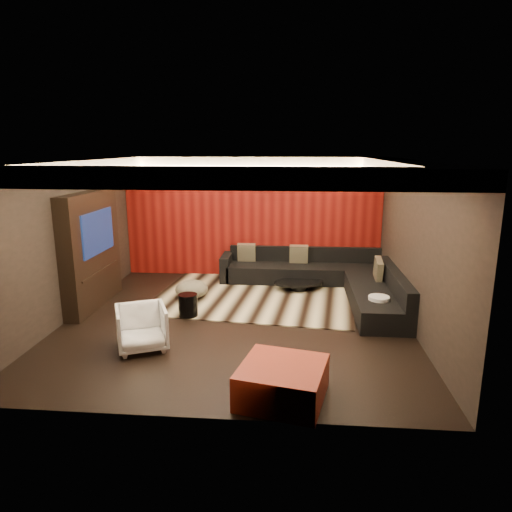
# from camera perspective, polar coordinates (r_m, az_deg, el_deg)

# --- Properties ---
(floor) EXTENTS (6.00, 6.00, 0.02)m
(floor) POSITION_cam_1_polar(r_m,az_deg,el_deg) (8.19, -2.48, -8.17)
(floor) COLOR black
(floor) RESTS_ON ground
(ceiling) EXTENTS (6.00, 6.00, 0.02)m
(ceiling) POSITION_cam_1_polar(r_m,az_deg,el_deg) (7.62, -2.69, 11.96)
(ceiling) COLOR silver
(ceiling) RESTS_ON ground
(wall_back) EXTENTS (6.00, 0.02, 2.80)m
(wall_back) POSITION_cam_1_polar(r_m,az_deg,el_deg) (10.73, -0.50, 4.84)
(wall_back) COLOR black
(wall_back) RESTS_ON ground
(wall_left) EXTENTS (0.02, 6.00, 2.80)m
(wall_left) POSITION_cam_1_polar(r_m,az_deg,el_deg) (8.70, -22.65, 1.76)
(wall_left) COLOR black
(wall_left) RESTS_ON ground
(wall_right) EXTENTS (0.02, 6.00, 2.80)m
(wall_right) POSITION_cam_1_polar(r_m,az_deg,el_deg) (7.98, 19.39, 1.06)
(wall_right) COLOR black
(wall_right) RESTS_ON ground
(red_feature_wall) EXTENTS (5.98, 0.05, 2.78)m
(red_feature_wall) POSITION_cam_1_polar(r_m,az_deg,el_deg) (10.69, -0.52, 4.81)
(red_feature_wall) COLOR #6B0C0A
(red_feature_wall) RESTS_ON ground
(soffit_back) EXTENTS (6.00, 0.60, 0.22)m
(soffit_back) POSITION_cam_1_polar(r_m,az_deg,el_deg) (10.31, -0.68, 11.69)
(soffit_back) COLOR silver
(soffit_back) RESTS_ON ground
(soffit_front) EXTENTS (6.00, 0.60, 0.22)m
(soffit_front) POSITION_cam_1_polar(r_m,az_deg,el_deg) (4.96, -6.82, 9.70)
(soffit_front) COLOR silver
(soffit_front) RESTS_ON ground
(soffit_left) EXTENTS (0.60, 4.80, 0.22)m
(soffit_left) POSITION_cam_1_polar(r_m,az_deg,el_deg) (8.42, -21.55, 10.38)
(soffit_left) COLOR silver
(soffit_left) RESTS_ON ground
(soffit_right) EXTENTS (0.60, 4.80, 0.22)m
(soffit_right) POSITION_cam_1_polar(r_m,az_deg,el_deg) (7.75, 17.89, 10.47)
(soffit_right) COLOR silver
(soffit_right) RESTS_ON ground
(cove_back) EXTENTS (4.80, 0.08, 0.04)m
(cove_back) POSITION_cam_1_polar(r_m,az_deg,el_deg) (9.97, -0.87, 11.11)
(cove_back) COLOR #FFD899
(cove_back) RESTS_ON ground
(cove_front) EXTENTS (4.80, 0.08, 0.04)m
(cove_front) POSITION_cam_1_polar(r_m,az_deg,el_deg) (5.30, -6.05, 8.98)
(cove_front) COLOR #FFD899
(cove_front) RESTS_ON ground
(cove_left) EXTENTS (0.08, 4.80, 0.04)m
(cove_left) POSITION_cam_1_polar(r_m,az_deg,el_deg) (8.28, -19.35, 9.89)
(cove_left) COLOR #FFD899
(cove_left) RESTS_ON ground
(cove_right) EXTENTS (0.08, 4.80, 0.04)m
(cove_right) POSITION_cam_1_polar(r_m,az_deg,el_deg) (7.68, 15.33, 9.95)
(cove_right) COLOR #FFD899
(cove_right) RESTS_ON ground
(tv_surround) EXTENTS (0.30, 2.00, 2.20)m
(tv_surround) POSITION_cam_1_polar(r_m,az_deg,el_deg) (9.21, -19.91, 0.69)
(tv_surround) COLOR black
(tv_surround) RESTS_ON ground
(tv_screen) EXTENTS (0.04, 1.30, 0.80)m
(tv_screen) POSITION_cam_1_polar(r_m,az_deg,el_deg) (9.08, -19.17, 2.83)
(tv_screen) COLOR black
(tv_screen) RESTS_ON ground
(tv_shelf) EXTENTS (0.04, 1.60, 0.04)m
(tv_shelf) POSITION_cam_1_polar(r_m,az_deg,el_deg) (9.24, -18.82, -1.74)
(tv_shelf) COLOR black
(tv_shelf) RESTS_ON ground
(rug) EXTENTS (4.29, 3.40, 0.02)m
(rug) POSITION_cam_1_polar(r_m,az_deg,el_deg) (9.46, -0.13, -5.02)
(rug) COLOR beige
(rug) RESTS_ON floor
(coffee_table) EXTENTS (1.27, 1.27, 0.18)m
(coffee_table) POSITION_cam_1_polar(r_m,az_deg,el_deg) (9.88, 5.36, -3.67)
(coffee_table) COLOR black
(coffee_table) RESTS_ON rug
(drum_stool) EXTENTS (0.45, 0.45, 0.41)m
(drum_stool) POSITION_cam_1_polar(r_m,az_deg,el_deg) (8.39, -8.49, -6.08)
(drum_stool) COLOR black
(drum_stool) RESTS_ON rug
(striped_pouf) EXTENTS (0.81, 0.81, 0.36)m
(striped_pouf) POSITION_cam_1_polar(r_m,az_deg,el_deg) (9.36, -8.06, -4.13)
(striped_pouf) COLOR beige
(striped_pouf) RESTS_ON rug
(white_side_table) EXTENTS (0.42, 0.42, 0.46)m
(white_side_table) POSITION_cam_1_polar(r_m,az_deg,el_deg) (8.37, 15.03, -6.40)
(white_side_table) COLOR white
(white_side_table) RESTS_ON floor
(orange_ottoman) EXTENTS (1.18, 1.18, 0.44)m
(orange_ottoman) POSITION_cam_1_polar(r_m,az_deg,el_deg) (5.77, 3.31, -15.45)
(orange_ottoman) COLOR maroon
(orange_ottoman) RESTS_ON floor
(armchair) EXTENTS (0.96, 0.97, 0.68)m
(armchair) POSITION_cam_1_polar(r_m,az_deg,el_deg) (7.21, -14.10, -8.70)
(armchair) COLOR silver
(armchair) RESTS_ON floor
(sectional_sofa) EXTENTS (3.65, 3.50, 0.75)m
(sectional_sofa) POSITION_cam_1_polar(r_m,az_deg,el_deg) (9.84, 9.00, -2.92)
(sectional_sofa) COLOR black
(sectional_sofa) RESTS_ON floor
(throw_pillows) EXTENTS (3.06, 1.64, 0.50)m
(throw_pillows) POSITION_cam_1_polar(r_m,az_deg,el_deg) (10.12, 6.08, -0.26)
(throw_pillows) COLOR tan
(throw_pillows) RESTS_ON sectional_sofa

